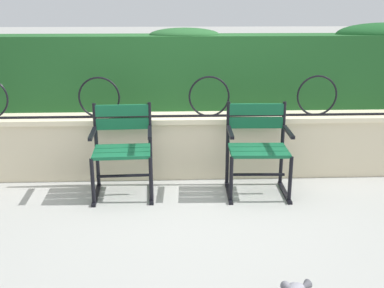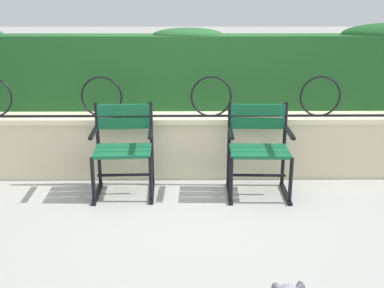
# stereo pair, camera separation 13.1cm
# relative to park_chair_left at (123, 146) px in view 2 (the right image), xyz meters

# --- Properties ---
(ground_plane) EXTENTS (60.00, 60.00, 0.00)m
(ground_plane) POSITION_rel_park_chair_left_xyz_m (0.65, -0.32, -0.46)
(ground_plane) COLOR #9E9E99
(stone_wall) EXTENTS (7.76, 0.41, 0.65)m
(stone_wall) POSITION_rel_park_chair_left_xyz_m (0.65, 0.47, -0.13)
(stone_wall) COLOR beige
(stone_wall) RESTS_ON ground
(iron_arch_fence) EXTENTS (7.22, 0.02, 0.42)m
(iron_arch_fence) POSITION_rel_park_chair_left_xyz_m (0.36, 0.40, 0.37)
(iron_arch_fence) COLOR black
(iron_arch_fence) RESTS_ON stone_wall
(hedge_row) EXTENTS (7.61, 0.47, 0.91)m
(hedge_row) POSITION_rel_park_chair_left_xyz_m (0.69, 0.88, 0.61)
(hedge_row) COLOR #1E5123
(hedge_row) RESTS_ON stone_wall
(park_chair_left) EXTENTS (0.59, 0.54, 0.85)m
(park_chair_left) POSITION_rel_park_chair_left_xyz_m (0.00, 0.00, 0.00)
(park_chair_left) COLOR #145B38
(park_chair_left) RESTS_ON ground
(park_chair_right) EXTENTS (0.60, 0.54, 0.86)m
(park_chair_right) POSITION_rel_park_chair_left_xyz_m (1.29, -0.02, 0.00)
(park_chair_right) COLOR #145B38
(park_chair_right) RESTS_ON ground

